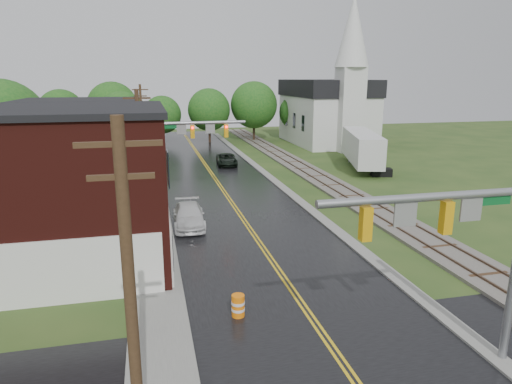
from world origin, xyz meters
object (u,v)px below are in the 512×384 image
object	(u,v)px
traffic_signal_near	(465,232)
utility_pole_a	(131,304)
tree_left_c	(71,130)
brick_building	(26,189)
pickup_white	(189,216)
traffic_signal_far	(183,139)
tree_left_e	(124,121)
construction_barrel	(238,306)
suv_dark	(227,160)
tree_left_b	(4,127)
semi_trailer	(362,147)
church	(330,105)
utility_pole_c	(142,123)
utility_pole_b	(140,153)

from	to	relation	value
traffic_signal_near	utility_pole_a	distance (m)	10.47
traffic_signal_near	tree_left_c	distance (m)	41.67
brick_building	pickup_white	world-z (taller)	brick_building
traffic_signal_far	pickup_white	size ratio (longest dim) A/B	1.48
tree_left_e	construction_barrel	bearing A→B (deg)	-81.34
suv_dark	tree_left_e	bearing A→B (deg)	159.56
tree_left_b	pickup_white	distance (m)	19.26
tree_left_e	construction_barrel	distance (m)	39.45
utility_pole_a	suv_dark	size ratio (longest dim) A/B	1.91
traffic_signal_far	semi_trailer	distance (m)	22.10
brick_building	tree_left_b	distance (m)	17.80
church	tree_left_c	bearing A→B (deg)	-157.76
church	suv_dark	bearing A→B (deg)	-143.36
utility_pole_a	pickup_white	xyz separation A→B (m)	(2.96, 19.66, -4.00)
traffic_signal_near	semi_trailer	size ratio (longest dim) A/B	0.58
brick_building	utility_pole_c	bearing A→B (deg)	78.91
traffic_signal_near	construction_barrel	world-z (taller)	traffic_signal_near
tree_left_e	semi_trailer	bearing A→B (deg)	-21.52
utility_pole_b	construction_barrel	bearing A→B (deg)	-75.45
utility_pole_b	pickup_white	distance (m)	5.50
traffic_signal_far	utility_pole_c	bearing A→B (deg)	101.09
utility_pole_a	construction_barrel	size ratio (longest dim) A/B	9.28
utility_pole_a	traffic_signal_far	bearing A→B (deg)	82.97
traffic_signal_far	pickup_white	distance (m)	8.49
brick_building	tree_left_e	size ratio (longest dim) A/B	1.75
church	traffic_signal_far	xyz separation A→B (m)	(-23.47, -26.74, -0.86)
utility_pole_a	tree_left_e	xyz separation A→B (m)	(-2.05, 45.90, 0.09)
church	semi_trailer	distance (m)	18.53
utility_pole_b	semi_trailer	xyz separation A→B (m)	(23.40, 13.86, -2.40)
brick_building	traffic_signal_far	bearing A→B (deg)	53.08
utility_pole_c	tree_left_c	bearing A→B (deg)	-149.80
church	suv_dark	distance (m)	22.63
tree_left_e	pickup_white	distance (m)	27.03
utility_pole_b	tree_left_e	world-z (taller)	utility_pole_b
tree_left_e	pickup_white	world-z (taller)	tree_left_e
utility_pole_b	semi_trailer	world-z (taller)	utility_pole_b
utility_pole_b	pickup_white	world-z (taller)	utility_pole_b
traffic_signal_near	utility_pole_c	size ratio (longest dim) A/B	0.82
brick_building	utility_pole_a	xyz separation A→B (m)	(5.68, -15.00, 0.57)
traffic_signal_near	traffic_signal_far	size ratio (longest dim) A/B	1.00
church	tree_left_c	xyz separation A→B (m)	(-33.85, -13.84, -1.32)
utility_pole_b	suv_dark	bearing A→B (deg)	63.86
traffic_signal_far	utility_pole_b	distance (m)	6.01
traffic_signal_near	utility_pole_b	xyz separation A→B (m)	(-10.27, 20.00, -0.25)
church	utility_pole_b	xyz separation A→B (m)	(-26.80, -31.74, -1.11)
utility_pole_a	pickup_white	distance (m)	20.28
utility_pole_a	utility_pole_c	size ratio (longest dim) A/B	1.00
traffic_signal_near	utility_pole_c	distance (m)	43.24
traffic_signal_near	utility_pole_b	distance (m)	22.49
traffic_signal_far	tree_left_c	size ratio (longest dim) A/B	0.96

